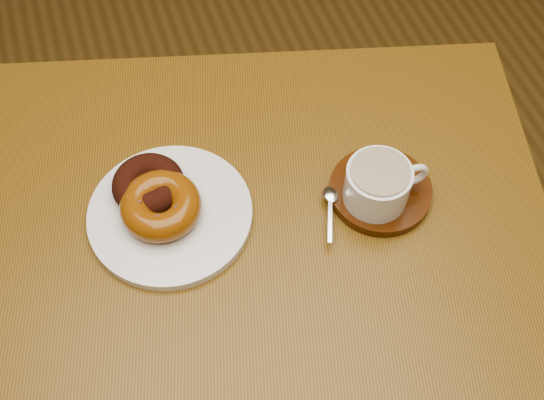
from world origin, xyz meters
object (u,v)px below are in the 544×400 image
object	(u,v)px
donut_plate	(170,214)
coffee_cup	(379,184)
cafe_table	(260,252)
saucer	(380,191)

from	to	relation	value
donut_plate	coffee_cup	distance (m)	0.30
cafe_table	coffee_cup	world-z (taller)	coffee_cup
donut_plate	cafe_table	bearing A→B (deg)	-13.69
saucer	coffee_cup	world-z (taller)	coffee_cup
donut_plate	saucer	size ratio (longest dim) A/B	1.58
saucer	coffee_cup	bearing A→B (deg)	-138.78
coffee_cup	cafe_table	bearing A→B (deg)	169.18
cafe_table	saucer	size ratio (longest dim) A/B	6.54
saucer	coffee_cup	xyz separation A→B (m)	(-0.01, -0.01, 0.04)
donut_plate	coffee_cup	world-z (taller)	coffee_cup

